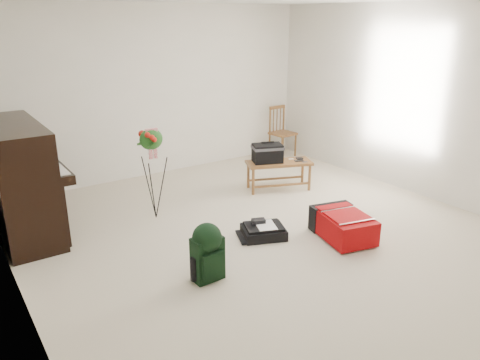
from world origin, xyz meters
TOP-DOWN VIEW (x-y plane):
  - floor at (0.00, 0.00)m, footprint 5.00×5.50m
  - wall_back at (0.00, 2.75)m, footprint 5.00×0.04m
  - wall_left at (-2.50, 0.00)m, footprint 0.04×5.50m
  - wall_right at (2.50, 0.00)m, footprint 0.04×5.50m
  - piano at (-2.19, 1.60)m, footprint 0.71×1.50m
  - bench at (0.92, 1.13)m, footprint 0.97×0.67m
  - dining_chair at (2.15, 2.43)m, footprint 0.40×0.40m
  - red_suitcase at (0.63, -0.45)m, footprint 0.61×0.79m
  - black_duffel at (-0.06, 0.02)m, footprint 0.56×0.51m
  - green_backpack at (-1.02, -0.41)m, footprint 0.29×0.27m
  - flower_stand at (-0.82, 1.18)m, footprint 0.40×0.40m

SIDE VIEW (x-z plane):
  - floor at x=0.00m, z-range -0.01..0.01m
  - black_duffel at x=-0.06m, z-range -0.03..0.17m
  - red_suitcase at x=0.63m, z-range 0.01..0.30m
  - green_backpack at x=-1.02m, z-range 0.03..0.59m
  - dining_chair at x=2.15m, z-range -0.01..0.85m
  - bench at x=0.92m, z-range 0.14..0.83m
  - flower_stand at x=-0.82m, z-range -0.01..1.12m
  - piano at x=-2.19m, z-range -0.03..1.22m
  - wall_back at x=0.00m, z-range 0.00..2.50m
  - wall_left at x=-2.50m, z-range 0.00..2.50m
  - wall_right at x=2.50m, z-range 0.00..2.50m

